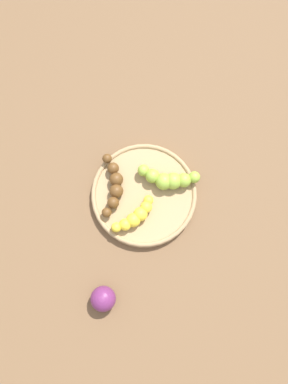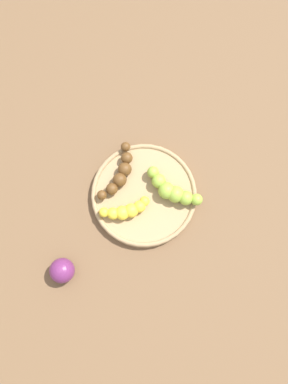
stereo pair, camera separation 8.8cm
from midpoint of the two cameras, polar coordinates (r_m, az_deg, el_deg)
The scene contains 6 objects.
ground_plane at distance 0.91m, azimuth -2.68°, elevation -1.13°, with size 2.40×2.40×0.00m, color brown.
fruit_bowl at distance 0.90m, azimuth -2.72°, elevation -0.97°, with size 0.23×0.23×0.02m.
banana_yellow at distance 0.87m, azimuth -3.94°, elevation -3.90°, with size 0.11×0.05×0.03m.
banana_green at distance 0.88m, azimuth 0.55°, elevation 1.26°, with size 0.11×0.09×0.04m.
banana_overripe at distance 0.89m, azimuth -6.92°, elevation 0.32°, with size 0.08×0.13×0.03m.
plum_purple at distance 0.88m, azimuth -8.50°, elevation -14.84°, with size 0.05×0.05×0.05m, color #662659.
Camera 1 is at (0.10, 0.18, 0.89)m, focal length 39.10 mm.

